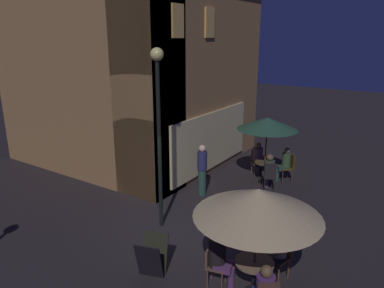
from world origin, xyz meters
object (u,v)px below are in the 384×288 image
object	(u,v)px
street_lamp_near_corner	(158,109)
patio_umbrella_0	(267,124)
cafe_chair_2	(289,165)
patron_seated_2	(284,162)
cafe_chair_0	(257,160)
patron_seated_0	(258,157)
patron_seated_5	(277,251)
patron_standing_6	(202,170)
cafe_chair_1	(270,175)
cafe_table_0	(265,168)
cafe_chair_5	(281,252)
patron_seated_3	(220,255)
menu_sandwich_board	(152,257)
cafe_table_1	(254,270)
patio_umbrella_1	(258,203)
cafe_chair_3	(213,262)
patron_seated_1	(269,170)

from	to	relation	value
street_lamp_near_corner	patio_umbrella_0	xyz separation A→B (m)	(4.36, -1.13, -1.09)
cafe_chair_2	patron_seated_2	world-z (taller)	patron_seated_2
cafe_chair_2	patron_seated_2	size ratio (longest dim) A/B	0.80
cafe_chair_0	patron_seated_0	world-z (taller)	patron_seated_0
patron_seated_2	patron_seated_5	xyz separation A→B (m)	(-5.33, -1.74, -0.01)
street_lamp_near_corner	patron_seated_2	world-z (taller)	street_lamp_near_corner
patron_seated_2	patron_standing_6	bearing A→B (deg)	11.34
cafe_chair_1	patron_seated_0	bearing A→B (deg)	4.01
cafe_chair_2	cafe_table_0	bearing A→B (deg)	-0.00
cafe_chair_0	patron_seated_5	world-z (taller)	patron_seated_5
cafe_chair_1	patron_seated_0	xyz separation A→B (m)	(1.17, 0.91, 0.10)
cafe_chair_1	cafe_chair_5	xyz separation A→B (m)	(-4.00, -1.85, -0.02)
patron_seated_2	cafe_chair_2	bearing A→B (deg)	180.00
patron_seated_3	patron_seated_5	bearing A→B (deg)	30.57
street_lamp_near_corner	cafe_chair_1	world-z (taller)	street_lamp_near_corner
menu_sandwich_board	cafe_chair_2	xyz separation A→B (m)	(6.75, -0.61, 0.14)
menu_sandwich_board	cafe_chair_2	distance (m)	6.78
patron_seated_2	patron_seated_3	bearing A→B (deg)	53.99
cafe_table_1	patio_umbrella_0	world-z (taller)	patio_umbrella_0
patio_umbrella_1	patron_seated_0	bearing A→B (deg)	22.87
cafe_table_1	patron_seated_3	world-z (taller)	patron_seated_3
cafe_chair_2	patron_seated_0	bearing A→B (deg)	-38.02
cafe_chair_2	menu_sandwich_board	bearing A→B (deg)	40.83
patron_standing_6	cafe_chair_2	bearing A→B (deg)	-162.55
cafe_table_0	cafe_chair_2	world-z (taller)	cafe_chair_2
street_lamp_near_corner	cafe_chair_3	bearing A→B (deg)	-119.16
cafe_table_0	patron_seated_3	world-z (taller)	patron_seated_3
patio_umbrella_1	patron_seated_3	world-z (taller)	patio_umbrella_1
street_lamp_near_corner	patron_seated_0	xyz separation A→B (m)	(4.86, -0.66, -2.49)
patron_seated_0	patron_seated_5	world-z (taller)	patron_seated_0
cafe_chair_3	patron_seated_3	xyz separation A→B (m)	(0.03, -0.13, 0.20)
cafe_table_0	patio_umbrella_1	xyz separation A→B (m)	(-5.50, -2.07, 1.44)
cafe_chair_3	patron_seated_3	bearing A→B (deg)	-0.00
patron_seated_1	patron_seated_3	bearing A→B (deg)	157.40
cafe_table_0	cafe_chair_2	size ratio (longest dim) A/B	0.77
patio_umbrella_0	patio_umbrella_1	world-z (taller)	patio_umbrella_0
patron_seated_0	patio_umbrella_0	bearing A→B (deg)	-0.00
cafe_chair_2	patron_seated_3	distance (m)	6.33
street_lamp_near_corner	cafe_chair_5	size ratio (longest dim) A/B	4.87
patron_seated_3	menu_sandwich_board	bearing A→B (deg)	-174.34
cafe_chair_0	cafe_chair_5	xyz separation A→B (m)	(-5.28, -2.86, 0.03)
cafe_chair_0	patron_seated_5	xyz separation A→B (m)	(-5.43, -2.82, 0.13)
cafe_chair_5	patron_seated_1	size ratio (longest dim) A/B	0.76
street_lamp_near_corner	patio_umbrella_1	bearing A→B (deg)	-109.62
cafe_table_0	patron_seated_0	size ratio (longest dim) A/B	0.60
cafe_chair_3	patron_seated_5	size ratio (longest dim) A/B	0.72
cafe_table_1	cafe_chair_5	world-z (taller)	cafe_chair_5
cafe_chair_1	patron_seated_5	bearing A→B (deg)	169.75
patron_seated_0	patio_umbrella_1	bearing A→B (deg)	-19.77
patio_umbrella_0	cafe_chair_1	world-z (taller)	patio_umbrella_0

